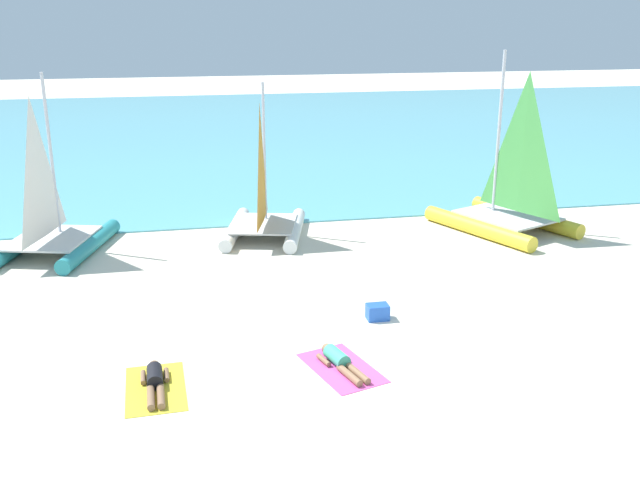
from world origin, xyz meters
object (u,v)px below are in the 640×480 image
object	(u,v)px
towel_left	(156,388)
sailboat_teal	(52,228)
sailboat_yellow	(507,205)
towel_right	(342,368)
sailboat_white	(264,215)
sunbather_left	(155,381)
cooler_box	(378,312)
sunbather_right	(340,361)

from	to	relation	value
towel_left	sailboat_teal	bearing A→B (deg)	109.39
sailboat_yellow	sailboat_teal	bearing A→B (deg)	154.56
towel_right	sailboat_white	bearing A→B (deg)	92.65
sunbather_left	cooler_box	bearing A→B (deg)	21.13
sailboat_yellow	towel_right	bearing A→B (deg)	-155.52
towel_left	cooler_box	bearing A→B (deg)	24.19
towel_right	sunbather_right	xyz separation A→B (m)	(-0.02, 0.06, 0.13)
sailboat_white	sunbather_left	distance (m)	9.58
sailboat_teal	cooler_box	bearing A→B (deg)	-23.46
towel_left	sunbather_left	bearing A→B (deg)	92.41
towel_left	sunbather_right	xyz separation A→B (m)	(3.61, 0.15, 0.13)
sunbather_right	cooler_box	xyz separation A→B (m)	(1.37, 2.09, 0.05)
towel_right	cooler_box	bearing A→B (deg)	57.91
sailboat_yellow	cooler_box	bearing A→B (deg)	-158.52
sailboat_yellow	towel_left	size ratio (longest dim) A/B	2.99
sailboat_teal	cooler_box	xyz separation A→B (m)	(8.04, -6.47, -0.59)
towel_left	sunbather_right	size ratio (longest dim) A/B	1.23
sailboat_white	sailboat_teal	size ratio (longest dim) A/B	0.92
sunbather_left	cooler_box	distance (m)	5.43
sailboat_white	cooler_box	world-z (taller)	sailboat_white
sunbather_left	towel_right	bearing A→B (deg)	-2.13
sailboat_teal	sunbather_left	bearing A→B (deg)	-55.10
sailboat_teal	towel_left	world-z (taller)	sailboat_teal
sunbather_left	sailboat_yellow	bearing A→B (deg)	34.14
sunbather_right	sailboat_white	bearing A→B (deg)	75.70
sunbather_left	cooler_box	world-z (taller)	cooler_box
sunbather_left	cooler_box	size ratio (longest dim) A/B	3.13
sailboat_teal	towel_right	distance (m)	10.94
sailboat_white	cooler_box	distance (m)	7.08
towel_left	sunbather_left	world-z (taller)	sunbather_left
towel_right	sunbather_right	bearing A→B (deg)	106.84
towel_right	cooler_box	distance (m)	2.54
sunbather_left	sunbather_right	size ratio (longest dim) A/B	1.01
sailboat_teal	towel_right	xyz separation A→B (m)	(6.69, -8.62, -0.77)
towel_left	towel_right	bearing A→B (deg)	1.33
sailboat_teal	sunbather_right	world-z (taller)	sailboat_teal
sailboat_white	towel_left	size ratio (longest dim) A/B	2.51
sailboat_yellow	sunbather_right	size ratio (longest dim) A/B	3.68
sailboat_teal	cooler_box	distance (m)	10.34
sunbather_left	towel_left	bearing A→B (deg)	-90.00
towel_left	towel_right	size ratio (longest dim) A/B	1.00
sailboat_yellow	sunbather_left	world-z (taller)	sailboat_yellow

